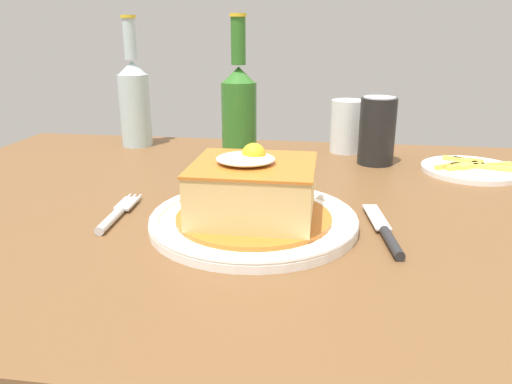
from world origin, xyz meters
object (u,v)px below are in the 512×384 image
Objects in this scene: beer_bottle_clear at (134,99)px; drinking_glass at (347,130)px; fork at (116,215)px; beer_bottle_green at (239,110)px; main_plate at (254,220)px; side_plate_fries at (471,169)px; soda_can at (377,131)px; knife at (387,235)px.

drinking_glass is (0.44, 0.01, -0.05)m from beer_bottle_clear.
fork is 0.53× the size of beer_bottle_green.
main_plate is 1.00× the size of beer_bottle_green.
beer_bottle_clear is at bearing 170.29° from side_plate_fries.
drinking_glass is 0.62× the size of side_plate_fries.
side_plate_fries is at bearing -29.48° from drinking_glass.
soda_can is at bearing -8.93° from beer_bottle_clear.
main_plate is at bearing 174.13° from knife.
fork is 0.86× the size of knife.
soda_can is (0.18, 0.34, 0.05)m from main_plate.
main_plate is 0.45m from drinking_glass.
beer_bottle_clear is at bearing 138.01° from knife.
beer_bottle_green is at bearing -179.78° from side_plate_fries.
soda_can is (0.01, 0.36, 0.06)m from knife.
beer_bottle_clear reaches higher than main_plate.
beer_bottle_green is at bearing -148.41° from drinking_glass.
side_plate_fries reaches higher than knife.
side_plate_fries is at bearing 0.22° from beer_bottle_green.
soda_can is 0.73× the size of side_plate_fries.
beer_bottle_green is 1.00× the size of beer_bottle_clear.
side_plate_fries is (0.34, 0.30, -0.00)m from main_plate.
main_plate is 0.46m from side_plate_fries.
drinking_glass is at bearing 73.42° from main_plate.
drinking_glass is at bearing 1.11° from beer_bottle_clear.
beer_bottle_green is (-0.24, 0.32, 0.09)m from knife.
fork is at bearing -72.60° from beer_bottle_clear.
beer_bottle_clear is at bearing 127.25° from main_plate.
drinking_glass is (0.13, 0.43, 0.04)m from main_plate.
side_plate_fries is at bearing -12.08° from soda_can.
soda_can is at bearing 87.95° from knife.
fork is 0.45m from beer_bottle_clear.
beer_bottle_clear is (-0.50, 0.08, 0.04)m from soda_can.
soda_can reaches higher than main_plate.
soda_can is 0.10m from drinking_glass.
soda_can is at bearing 8.29° from beer_bottle_green.
drinking_glass is (-0.04, 0.44, 0.04)m from knife.
drinking_glass is 0.25m from side_plate_fries.
main_plate is at bearing -52.75° from beer_bottle_clear.
drinking_glass is at bearing 150.52° from side_plate_fries.
beer_bottle_green is at bearing 103.58° from main_plate.
fork is 1.35× the size of drinking_glass.
soda_can is 1.18× the size of drinking_glass.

